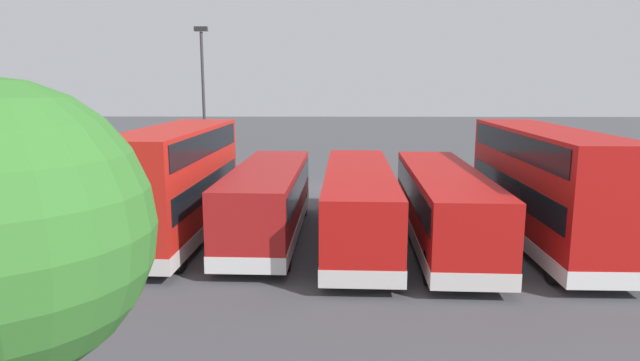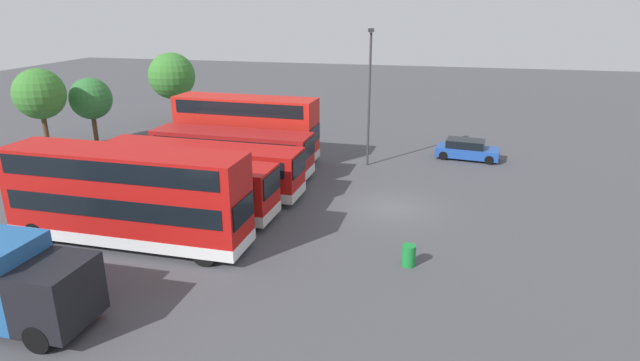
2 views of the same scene
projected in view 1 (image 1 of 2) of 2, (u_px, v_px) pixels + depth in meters
ground_plane at (345, 188)px, 32.76m from camera, size 140.00×140.00×0.00m
bus_double_decker_near_end at (544, 183)px, 20.95m from camera, size 2.82×11.52×4.55m
bus_single_deck_second at (443, 204)px, 21.10m from camera, size 3.07×11.79×2.95m
bus_single_deck_third at (358, 202)px, 21.47m from camera, size 2.99×12.09×2.95m
bus_single_deck_fourth at (268, 200)px, 21.93m from camera, size 2.93×10.58×2.95m
bus_double_decker_fifth at (178, 181)px, 21.49m from camera, size 3.00×10.27×4.55m
car_hatchback_silver at (184, 166)px, 36.99m from camera, size 2.38×4.58×1.43m
lamp_post_tall at (204, 101)px, 29.44m from camera, size 0.70×0.30×9.22m
waste_bin_yellow at (448, 177)px, 33.93m from camera, size 0.60×0.60×0.95m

